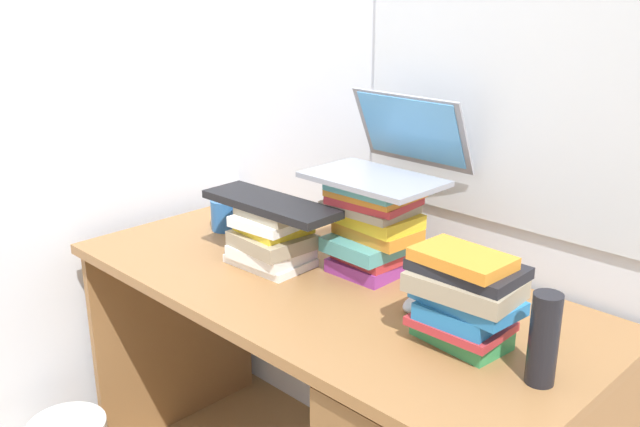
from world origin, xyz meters
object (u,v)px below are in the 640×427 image
at_px(book_stack_tall, 373,226).
at_px(laptop, 389,158).
at_px(mug, 225,215).
at_px(water_bottle, 544,339).
at_px(book_stack_side, 464,297).
at_px(book_stack_keyboard_riser, 272,238).
at_px(keyboard, 270,204).
at_px(computer_mouse, 419,304).

bearing_deg(book_stack_tall, laptop, 89.95).
distance_m(mug, water_bottle, 1.16).
height_order(book_stack_tall, book_stack_side, book_stack_tall).
height_order(book_stack_keyboard_riser, water_bottle, water_bottle).
xyz_separation_m(book_stack_keyboard_riser, laptop, (0.23, 0.22, 0.23)).
distance_m(keyboard, water_bottle, 0.84).
xyz_separation_m(book_stack_tall, keyboard, (-0.23, -0.16, 0.05)).
height_order(laptop, keyboard, laptop).
bearing_deg(book_stack_tall, water_bottle, -17.14).
xyz_separation_m(book_stack_side, mug, (-0.96, 0.09, -0.06)).
height_order(book_stack_side, laptop, laptop).
bearing_deg(computer_mouse, mug, 178.14).
bearing_deg(book_stack_side, water_bottle, -5.27).
bearing_deg(book_stack_tall, keyboard, -145.28).
distance_m(book_stack_keyboard_riser, computer_mouse, 0.47).
bearing_deg(keyboard, book_stack_keyboard_riser, -4.35).
height_order(book_stack_keyboard_riser, keyboard, keyboard).
height_order(book_stack_keyboard_riser, computer_mouse, book_stack_keyboard_riser).
bearing_deg(book_stack_keyboard_riser, book_stack_side, -0.59).
height_order(book_stack_keyboard_riser, mug, book_stack_keyboard_riser).
relative_size(keyboard, water_bottle, 2.17).
bearing_deg(keyboard, mug, 163.01).
distance_m(laptop, mug, 0.63).
bearing_deg(water_bottle, book_stack_keyboard_riser, 178.30).
height_order(keyboard, computer_mouse, keyboard).
height_order(book_stack_tall, water_bottle, book_stack_tall).
relative_size(book_stack_side, keyboard, 0.58).
bearing_deg(book_stack_keyboard_riser, water_bottle, -1.70).
xyz_separation_m(book_stack_keyboard_riser, water_bottle, (0.83, -0.02, 0.02)).
xyz_separation_m(book_stack_tall, water_bottle, (0.60, -0.19, -0.04)).
height_order(book_stack_side, computer_mouse, book_stack_side).
xyz_separation_m(laptop, computer_mouse, (0.24, -0.16, -0.29)).
relative_size(book_stack_tall, laptop, 0.72).
height_order(laptop, computer_mouse, laptop).
bearing_deg(book_stack_side, computer_mouse, 157.71).
relative_size(book_stack_keyboard_riser, computer_mouse, 2.27).
distance_m(book_stack_keyboard_riser, mug, 0.34).
height_order(book_stack_keyboard_riser, book_stack_side, book_stack_side).
xyz_separation_m(laptop, water_bottle, (0.60, -0.25, -0.21)).
bearing_deg(water_bottle, computer_mouse, 166.58).
relative_size(book_stack_side, water_bottle, 1.26).
height_order(book_stack_side, keyboard, book_stack_side).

